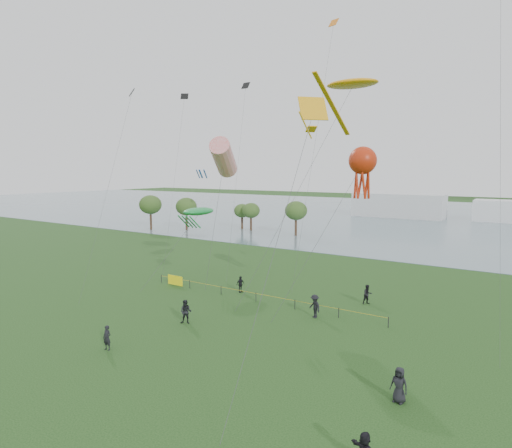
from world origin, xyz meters
The scene contains 17 objects.
ground_plane centered at (0.00, 0.00, 0.00)m, with size 400.00×400.00×0.00m, color #163611.
lake centered at (0.00, 100.00, 0.02)m, with size 400.00×120.00×0.08m, color slate.
pavilion_left centered at (-12.00, 95.00, 3.00)m, with size 22.00×8.00×6.00m, color silver.
trees centered at (-35.44, 49.43, 4.57)m, with size 32.41×14.79×6.95m.
fence centered at (-9.93, 15.85, 0.55)m, with size 24.07×0.07×1.05m.
spectator_a centered at (-5.30, 8.14, 0.94)m, with size 0.91×0.71×1.88m, color black.
spectator_b centered at (2.52, 14.85, 0.96)m, with size 1.23×0.71×1.91m, color black.
spectator_c centered at (-6.70, 17.50, 0.81)m, with size 0.95×0.39×1.62m, color black.
spectator_d centered at (11.65, 5.57, 0.94)m, with size 0.91×0.59×1.87m, color black.
spectator_f centered at (-6.34, 1.59, 0.83)m, with size 0.61×0.40×1.66m, color black.
spectator_g centered at (4.95, 20.65, 0.88)m, with size 0.85×0.66×1.75m, color black.
kite_stingray centered at (2.81, 20.92, 19.27)m, with size 8.94×9.98×19.74m.
kite_windsock centered at (-9.14, 18.20, 13.11)m, with size 4.37×5.29×15.12m.
kite_creature centered at (-14.24, 20.19, 7.34)m, with size 2.41×10.03×7.79m.
kite_octopus centered at (5.71, 16.08, 12.53)m, with size 6.63×5.24×13.68m.
kite_delta centered at (6.18, 5.92, 14.65)m, with size 1.67×9.40×15.97m.
small_kites centered at (0.02, 19.74, 23.02)m, with size 37.67×12.03×10.87m.
Camera 1 is at (16.78, -15.80, 11.87)m, focal length 30.00 mm.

